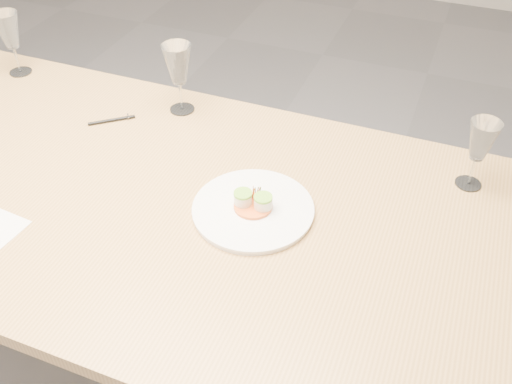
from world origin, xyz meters
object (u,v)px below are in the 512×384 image
at_px(dining_table, 102,197).
at_px(wine_glass_2, 178,66).
at_px(dinner_plate, 253,208).
at_px(ballpoint_pen, 112,120).
at_px(wine_glass_1, 9,32).
at_px(wine_glass_3, 481,142).

relative_size(dining_table, wine_glass_2, 10.97).
height_order(dinner_plate, wine_glass_2, wine_glass_2).
distance_m(ballpoint_pen, wine_glass_2, 0.26).
relative_size(wine_glass_1, wine_glass_2, 0.98).
relative_size(dinner_plate, wine_glass_2, 1.40).
xyz_separation_m(wine_glass_2, wine_glass_3, (0.87, -0.05, -0.02)).
bearing_deg(wine_glass_1, dinner_plate, -19.90).
height_order(wine_glass_1, wine_glass_3, wine_glass_1).
xyz_separation_m(wine_glass_1, wine_glass_3, (1.50, -0.06, -0.01)).
distance_m(wine_glass_2, wine_glass_3, 0.87).
bearing_deg(wine_glass_3, dinner_plate, -147.66).
bearing_deg(dining_table, wine_glass_1, 145.39).
bearing_deg(wine_glass_2, wine_glass_3, -3.15).
relative_size(dinner_plate, wine_glass_1, 1.43).
xyz_separation_m(dining_table, wine_glass_2, (0.06, 0.39, 0.22)).
bearing_deg(dinner_plate, ballpoint_pen, 158.24).
bearing_deg(wine_glass_3, wine_glass_2, 176.85).
bearing_deg(wine_glass_1, wine_glass_3, -2.12).
height_order(dining_table, wine_glass_3, wine_glass_3).
bearing_deg(ballpoint_pen, dining_table, -105.17).
bearing_deg(wine_glass_1, ballpoint_pen, -17.61).
bearing_deg(wine_glass_2, wine_glass_1, 179.30).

